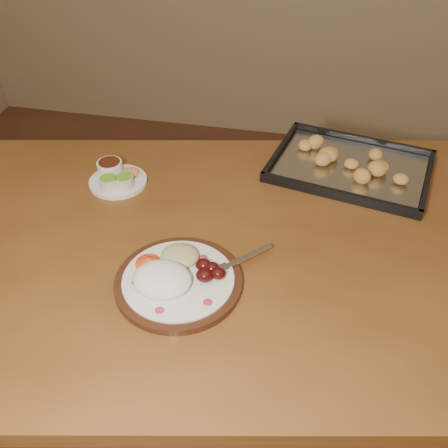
# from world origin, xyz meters

# --- Properties ---
(dining_table) EXTENTS (1.65, 1.18, 0.75)m
(dining_table) POSITION_xyz_m (-0.19, 0.15, 0.65)
(dining_table) COLOR brown
(dining_table) RESTS_ON ground
(dinner_plate) EXTENTS (0.30, 0.27, 0.06)m
(dinner_plate) POSITION_xyz_m (-0.25, 0.01, 0.77)
(dinner_plate) COLOR #33180E
(dinner_plate) RESTS_ON dining_table
(condiment_saucer) EXTENTS (0.15, 0.15, 0.05)m
(condiment_saucer) POSITION_xyz_m (-0.50, 0.32, 0.77)
(condiment_saucer) COLOR silver
(condiment_saucer) RESTS_ON dining_table
(baking_tray) EXTENTS (0.46, 0.38, 0.04)m
(baking_tray) POSITION_xyz_m (0.09, 0.51, 0.76)
(baking_tray) COLOR black
(baking_tray) RESTS_ON dining_table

